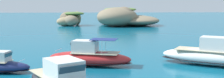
# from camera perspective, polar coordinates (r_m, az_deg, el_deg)

# --- Properties ---
(islet_large) EXTENTS (23.59, 21.77, 6.01)m
(islet_large) POSITION_cam_1_polar(r_m,az_deg,el_deg) (89.32, 2.92, 4.25)
(islet_large) COLOR #84755B
(islet_large) RESTS_ON ground
(islet_small) EXTENTS (9.18, 11.24, 4.49)m
(islet_small) POSITION_cam_1_polar(r_m,az_deg,el_deg) (89.96, -8.61, 4.07)
(islet_small) COLOR #756651
(islet_small) RESTS_ON ground
(motorboat_red) EXTENTS (10.15, 5.25, 3.05)m
(motorboat_red) POSITION_cam_1_polar(r_m,az_deg,el_deg) (31.71, -4.70, -3.69)
(motorboat_red) COLOR red
(motorboat_red) RESTS_ON ground
(motorboat_white) EXTENTS (11.17, 8.52, 3.25)m
(motorboat_white) POSITION_cam_1_polar(r_m,az_deg,el_deg) (33.75, 19.37, -3.21)
(motorboat_white) COLOR white
(motorboat_white) RESTS_ON ground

